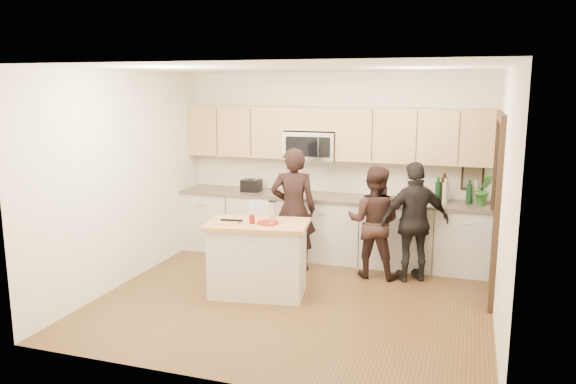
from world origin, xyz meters
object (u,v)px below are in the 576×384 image
(toaster, at_px, (251,185))
(woman_left, at_px, (293,209))
(island, at_px, (258,258))
(woman_center, at_px, (374,222))
(woman_right, at_px, (415,222))

(toaster, xyz_separation_m, woman_left, (0.85, -0.60, -0.18))
(island, height_order, woman_left, woman_left)
(woman_left, distance_m, woman_center, 1.10)
(island, bearing_deg, woman_left, 74.07)
(island, height_order, woman_center, woman_center)
(toaster, xyz_separation_m, woman_center, (1.95, -0.54, -0.29))
(island, relative_size, woman_center, 0.87)
(island, xyz_separation_m, woman_left, (0.12, 1.03, 0.39))
(woman_center, bearing_deg, toaster, -13.26)
(island, relative_size, woman_right, 0.83)
(toaster, xyz_separation_m, woman_right, (2.48, -0.54, -0.25))
(toaster, distance_m, woman_center, 2.04)
(toaster, height_order, woman_left, woman_left)
(woman_right, bearing_deg, woman_center, -28.35)
(woman_center, xyz_separation_m, woman_right, (0.53, 0.00, 0.04))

